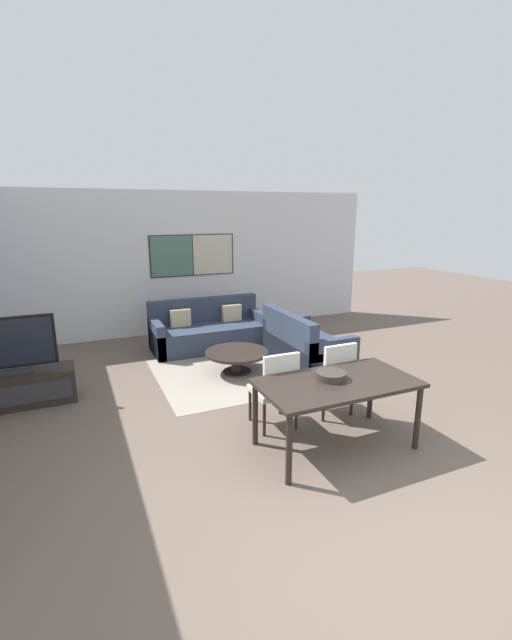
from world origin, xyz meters
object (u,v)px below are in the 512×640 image
Objects in this scene: sofa_main at (209,332)px; dining_table at (337,388)px; dining_chair_centre at (333,375)px; sofa_side at (303,347)px; television at (12,346)px; fruit_bowl at (331,375)px; tv_console at (18,389)px; dining_chair_left at (276,386)px; coffee_table at (237,357)px.

dining_table is at bearing -87.41° from sofa_main.
dining_table is 1.76× the size of dining_chair_centre.
dining_chair_centre reaches higher than sofa_side.
sofa_main is (2.96, 1.36, -0.52)m from television.
sofa_main reaches higher than fruit_bowl.
television reaches higher than tv_console.
dining_chair_left reaches higher than dining_table.
dining_table is at bearing -121.37° from dining_chair_centre.
dining_table is at bearing -85.87° from coffee_table.
coffee_table is 1.04× the size of dining_chair_left.
television is 4.12m from sofa_side.
sofa_side is (4.08, -0.11, 0.06)m from tv_console.
television reaches higher than dining_chair_left.
sofa_main is at bearing 90.00° from coffee_table.
dining_chair_left is 0.70m from fruit_bowl.
television reaches higher than sofa_main.
dining_chair_left is at bearing -33.99° from television.
tv_console reaches higher than coffee_table.
dining_chair_centre reaches higher than fruit_bowl.
television reaches higher than fruit_bowl.
dining_chair_centre reaches higher than dining_table.
fruit_bowl reaches higher than tv_console.
dining_table is (-0.96, -2.35, 0.38)m from sofa_side.
dining_chair_left reaches higher than coffee_table.
coffee_table is at bearing 87.67° from sofa_side.
dining_chair_centre is at bearing -27.30° from tv_console.
dining_chair_left is (2.74, -1.85, -0.29)m from television.
dining_chair_left is (2.74, -1.85, 0.29)m from tv_console.
sofa_main reaches higher than dining_table.
dining_table is at bearing -38.13° from tv_console.
dining_chair_centre is at bearing -79.95° from sofa_main.
tv_console is at bearing 88.49° from sofa_side.
television is 1.09× the size of dining_chair_centre.
coffee_table is at bearing 94.13° from dining_table.
fruit_bowl reaches higher than coffee_table.
television is 3.98m from dining_table.
dining_chair_centre is (0.39, 0.64, -0.15)m from dining_table.
television is 3.91m from fruit_bowl.
dining_chair_centre is (0.56, -1.75, 0.25)m from coffee_table.
television is 0.62× the size of dining_table.
dining_chair_left is at bearing -177.84° from dining_chair_centre.
sofa_side is at bearing 71.66° from dining_chair_centre.
sofa_side is at bearing -1.51° from tv_console.
coffee_table is (2.96, -0.06, -0.54)m from television.
dining_chair_left is at bearing -93.87° from sofa_main.
dining_chair_centre reaches higher than tv_console.
fruit_bowl is at bearing 156.56° from sofa_side.
fruit_bowl reaches higher than dining_table.
dining_chair_centre is at bearing 53.38° from fruit_bowl.
fruit_bowl is (-0.03, 0.08, 0.12)m from dining_table.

